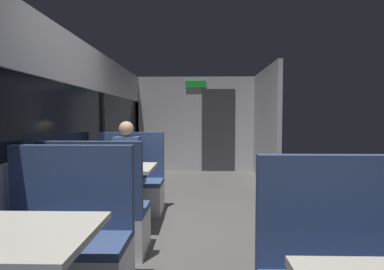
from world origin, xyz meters
name	(u,v)px	position (x,y,z in m)	size (l,w,h in m)	color
ground_plane	(192,231)	(0.00, 0.00, -0.01)	(3.30, 9.20, 0.02)	#514F4C
carriage_window_panel_left	(66,135)	(-1.45, 0.00, 1.11)	(0.09, 8.48, 2.30)	#B2B2B7
carriage_end_bulkhead	(198,125)	(0.06, 4.19, 1.14)	(2.90, 0.11, 2.30)	#B2B2B7
carriage_aisle_panel_right	(265,125)	(1.45, 3.00, 1.15)	(0.08, 2.40, 2.30)	#B2B2B7
dining_table_near_window	(4,251)	(-0.89, -2.09, 0.64)	(0.90, 0.70, 0.74)	#9E9EA3
bench_near_window_facing_entry	(64,253)	(-0.89, -1.39, 0.33)	(0.95, 0.50, 1.10)	silver
dining_table_mid_window	(115,175)	(-0.89, 0.05, 0.64)	(0.90, 0.70, 0.74)	#9E9EA3
bench_mid_window_facing_end	(97,220)	(-0.89, -0.65, 0.33)	(0.95, 0.50, 1.10)	silver
bench_mid_window_facing_entry	(129,188)	(-0.89, 0.75, 0.33)	(0.95, 0.50, 1.10)	silver
seated_passenger	(127,174)	(-0.89, 0.67, 0.54)	(0.47, 0.55, 1.26)	#26262D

